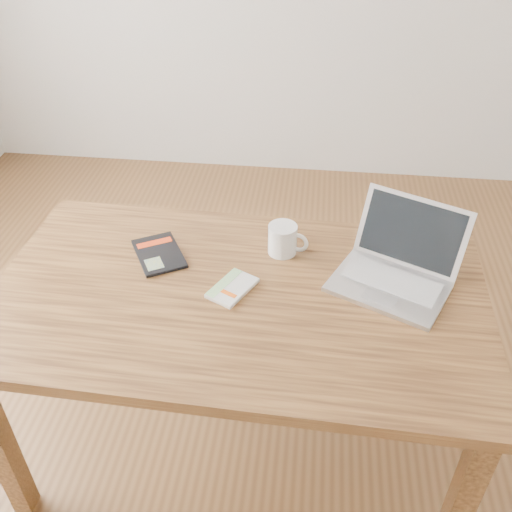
# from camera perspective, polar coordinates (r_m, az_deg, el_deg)

# --- Properties ---
(room) EXTENTS (4.04, 4.04, 2.70)m
(room) POSITION_cam_1_polar(r_m,az_deg,el_deg) (1.63, -5.00, 17.56)
(room) COLOR #55371D
(room) RESTS_ON ground
(desk) EXTENTS (1.56, 0.92, 0.75)m
(desk) POSITION_cam_1_polar(r_m,az_deg,el_deg) (1.82, -1.79, -5.79)
(desk) COLOR #513218
(desk) RESTS_ON ground
(white_guidebook) EXTENTS (0.16, 0.19, 0.01)m
(white_guidebook) POSITION_cam_1_polar(r_m,az_deg,el_deg) (1.77, -2.39, -3.21)
(white_guidebook) COLOR silver
(white_guidebook) RESTS_ON desk
(black_guidebook) EXTENTS (0.22, 0.25, 0.01)m
(black_guidebook) POSITION_cam_1_polar(r_m,az_deg,el_deg) (1.93, -9.68, 0.24)
(black_guidebook) COLOR black
(black_guidebook) RESTS_ON desk
(laptop) EXTENTS (0.45, 0.44, 0.23)m
(laptop) POSITION_cam_1_polar(r_m,az_deg,el_deg) (1.83, 13.90, -1.06)
(laptop) COLOR silver
(laptop) RESTS_ON desk
(coffee_mug) EXTENTS (0.14, 0.10, 0.10)m
(coffee_mug) POSITION_cam_1_polar(r_m,az_deg,el_deg) (1.89, 2.77, 1.71)
(coffee_mug) COLOR white
(coffee_mug) RESTS_ON desk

